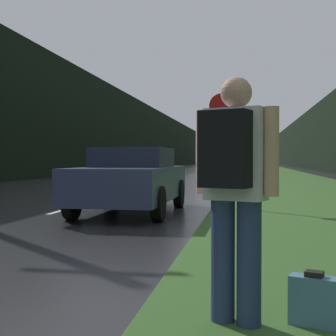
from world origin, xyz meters
The scene contains 9 objects.
grass_verge centered at (6.48, 40.00, 0.01)m, with size 6.00×240.00×0.02m, color #386028.
lane_stripe_c centered at (0.00, 12.19, 0.00)m, with size 0.12×3.00×0.01m, color silver.
lane_stripe_d centered at (0.00, 19.19, 0.00)m, with size 0.12×3.00×0.01m, color silver.
treeline_far_side centered at (-9.48, 50.00, 4.18)m, with size 2.00×140.00×8.37m, color black.
treeline_near_side centered at (12.48, 50.00, 3.50)m, with size 2.00×140.00×7.00m, color black.
stop_sign centered at (3.69, 12.80, 1.71)m, with size 0.62×0.07×2.87m.
hitchhiker_with_backpack centered at (4.22, 4.39, 1.04)m, with size 0.60×0.52×1.81m.
suitcase centered at (4.80, 4.47, 0.19)m, with size 0.37×0.25×0.41m.
car_passing_near centered at (1.74, 11.34, 0.77)m, with size 1.97×4.47×1.48m.
Camera 1 is at (4.31, 1.00, 1.22)m, focal length 50.00 mm.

